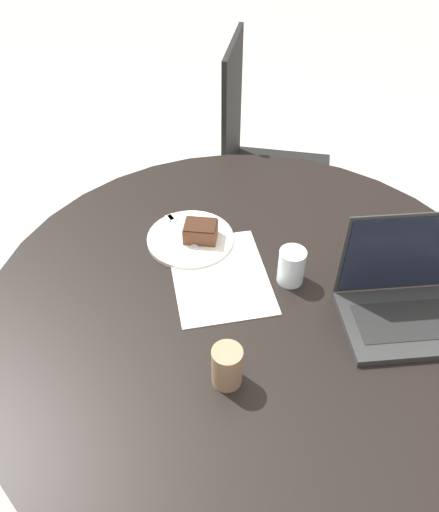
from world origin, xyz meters
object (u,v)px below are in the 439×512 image
chair (260,164)px  plate (190,239)px  laptop (411,301)px  coffee_glass (227,366)px

chair → plate: bearing=-9.0°
chair → laptop: 1.06m
coffee_glass → plate: bearing=29.9°
plate → laptop: 0.60m
chair → laptop: bearing=26.0°
coffee_glass → laptop: 0.47m
coffee_glass → laptop: bearing=-49.4°
coffee_glass → chair: bearing=10.4°
chair → plate: 0.79m
plate → coffee_glass: coffee_glass is taller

